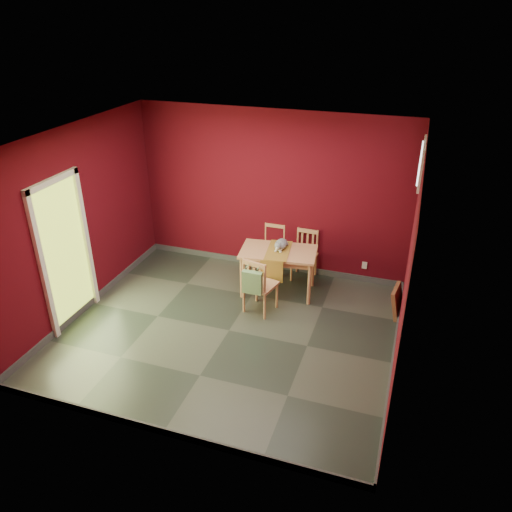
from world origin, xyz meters
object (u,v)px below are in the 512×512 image
(chair_far_left, at_px, (273,248))
(chair_near, at_px, (259,284))
(picture_frame, at_px, (397,301))
(chair_far_right, at_px, (305,254))
(cat, at_px, (281,243))
(dining_table, at_px, (278,256))
(tote_bag, at_px, (252,282))

(chair_far_left, xyz_separation_m, chair_near, (0.18, -1.28, 0.04))
(chair_far_left, height_order, picture_frame, chair_far_left)
(chair_far_right, xyz_separation_m, cat, (-0.28, -0.50, 0.40))
(dining_table, bearing_deg, cat, 83.57)
(cat, relative_size, picture_frame, 0.83)
(dining_table, bearing_deg, chair_far_right, 64.11)
(chair_near, relative_size, cat, 2.33)
(chair_far_left, height_order, cat, cat)
(dining_table, bearing_deg, chair_far_left, 113.76)
(dining_table, distance_m, cat, 0.21)
(picture_frame, bearing_deg, chair_far_left, 161.28)
(chair_near, height_order, tote_bag, chair_near)
(chair_far_right, bearing_deg, picture_frame, -23.28)
(chair_far_right, xyz_separation_m, chair_near, (-0.39, -1.23, 0.04))
(chair_far_right, distance_m, picture_frame, 1.70)
(dining_table, height_order, chair_near, chair_near)
(chair_far_right, distance_m, cat, 0.69)
(dining_table, relative_size, chair_far_right, 1.49)
(chair_near, bearing_deg, picture_frame, 16.04)
(chair_far_left, xyz_separation_m, picture_frame, (2.12, -0.72, -0.20))
(chair_far_left, relative_size, cat, 2.14)
(chair_near, bearing_deg, cat, 80.95)
(chair_far_right, relative_size, picture_frame, 1.79)
(cat, bearing_deg, chair_far_left, 98.44)
(cat, bearing_deg, chair_near, -118.76)
(dining_table, height_order, chair_far_left, chair_far_left)
(dining_table, relative_size, chair_far_left, 1.50)
(dining_table, relative_size, cat, 3.20)
(chair_near, bearing_deg, tote_bag, -98.34)
(tote_bag, bearing_deg, picture_frame, 21.33)
(tote_bag, xyz_separation_m, cat, (0.15, 0.94, 0.21))
(tote_bag, bearing_deg, cat, 81.11)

